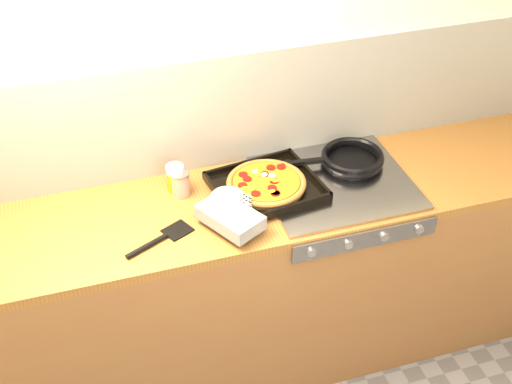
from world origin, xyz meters
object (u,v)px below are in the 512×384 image
object	(u,v)px
tomato_can	(181,184)
pizza_on_tray	(256,192)
frying_pan	(351,159)
juice_glass	(175,178)

from	to	relation	value
tomato_can	pizza_on_tray	bearing A→B (deg)	-25.83
frying_pan	tomato_can	world-z (taller)	tomato_can
frying_pan	pizza_on_tray	bearing A→B (deg)	-166.48
pizza_on_tray	frying_pan	distance (m)	0.47
pizza_on_tray	juice_glass	world-z (taller)	juice_glass
pizza_on_tray	tomato_can	distance (m)	0.30
pizza_on_tray	tomato_can	bearing A→B (deg)	154.17
frying_pan	juice_glass	bearing A→B (deg)	175.75
juice_glass	frying_pan	bearing A→B (deg)	-4.25
tomato_can	frying_pan	bearing A→B (deg)	-1.67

